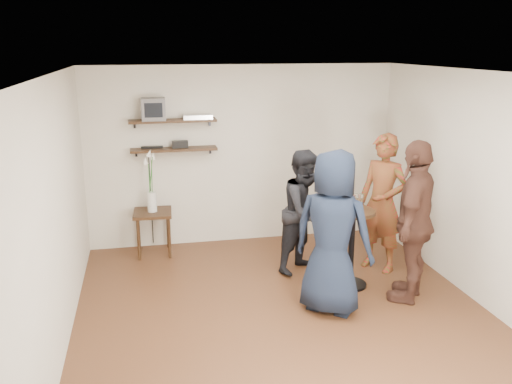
# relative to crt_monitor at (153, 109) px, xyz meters

# --- Properties ---
(room) EXTENTS (4.58, 5.08, 2.68)m
(room) POSITION_rel_crt_monitor_xyz_m (1.26, -2.38, -0.72)
(room) COLOR #4B2E18
(room) RESTS_ON ground
(shelf_upper) EXTENTS (1.20, 0.25, 0.04)m
(shelf_upper) POSITION_rel_crt_monitor_xyz_m (0.26, 0.00, -0.17)
(shelf_upper) COLOR black
(shelf_upper) RESTS_ON room
(shelf_lower) EXTENTS (1.20, 0.25, 0.04)m
(shelf_lower) POSITION_rel_crt_monitor_xyz_m (0.26, 0.00, -0.57)
(shelf_lower) COLOR black
(shelf_lower) RESTS_ON room
(crt_monitor) EXTENTS (0.32, 0.30, 0.30)m
(crt_monitor) POSITION_rel_crt_monitor_xyz_m (0.00, 0.00, 0.00)
(crt_monitor) COLOR #59595B
(crt_monitor) RESTS_ON shelf_upper
(dvd_deck) EXTENTS (0.40, 0.24, 0.06)m
(dvd_deck) POSITION_rel_crt_monitor_xyz_m (0.60, 0.00, -0.12)
(dvd_deck) COLOR silver
(dvd_deck) RESTS_ON shelf_upper
(radio) EXTENTS (0.22, 0.10, 0.10)m
(radio) POSITION_rel_crt_monitor_xyz_m (0.34, 0.00, -0.50)
(radio) COLOR black
(radio) RESTS_ON shelf_lower
(power_strip) EXTENTS (0.30, 0.05, 0.03)m
(power_strip) POSITION_rel_crt_monitor_xyz_m (-0.04, 0.05, -0.54)
(power_strip) COLOR black
(power_strip) RESTS_ON shelf_lower
(side_table) EXTENTS (0.55, 0.55, 0.62)m
(side_table) POSITION_rel_crt_monitor_xyz_m (-0.08, -0.20, -1.50)
(side_table) COLOR black
(side_table) RESTS_ON room
(vase_lilies) EXTENTS (0.19, 0.19, 0.90)m
(vase_lilies) POSITION_rel_crt_monitor_xyz_m (-0.08, -0.21, -1.11)
(vase_lilies) COLOR silver
(vase_lilies) RESTS_ON side_table
(drinks_table) EXTENTS (0.53, 0.53, 0.97)m
(drinks_table) POSITION_rel_crt_monitor_xyz_m (2.24, -1.77, -1.39)
(drinks_table) COLOR black
(drinks_table) RESTS_ON room
(wine_glass_fl) EXTENTS (0.07, 0.07, 0.22)m
(wine_glass_fl) POSITION_rel_crt_monitor_xyz_m (2.17, -1.79, -0.90)
(wine_glass_fl) COLOR silver
(wine_glass_fl) RESTS_ON drinks_table
(wine_glass_fr) EXTENTS (0.06, 0.06, 0.19)m
(wine_glass_fr) POSITION_rel_crt_monitor_xyz_m (2.32, -1.79, -0.91)
(wine_glass_fr) COLOR silver
(wine_glass_fr) RESTS_ON drinks_table
(wine_glass_bl) EXTENTS (0.07, 0.07, 0.22)m
(wine_glass_bl) POSITION_rel_crt_monitor_xyz_m (2.21, -1.71, -0.90)
(wine_glass_bl) COLOR silver
(wine_glass_bl) RESTS_ON drinks_table
(wine_glass_br) EXTENTS (0.06, 0.06, 0.19)m
(wine_glass_br) POSITION_rel_crt_monitor_xyz_m (2.27, -1.77, -0.91)
(wine_glass_br) COLOR silver
(wine_glass_br) RESTS_ON drinks_table
(person_plaid) EXTENTS (0.74, 0.78, 1.80)m
(person_plaid) POSITION_rel_crt_monitor_xyz_m (2.81, -1.34, -1.12)
(person_plaid) COLOR #A3121A
(person_plaid) RESTS_ON room
(person_dark) EXTENTS (0.99, 0.94, 1.60)m
(person_dark) POSITION_rel_crt_monitor_xyz_m (1.83, -1.18, -1.22)
(person_dark) COLOR black
(person_dark) RESTS_ON room
(person_navy) EXTENTS (1.05, 1.01, 1.82)m
(person_navy) POSITION_rel_crt_monitor_xyz_m (1.79, -2.32, -1.11)
(person_navy) COLOR black
(person_navy) RESTS_ON room
(person_brown) EXTENTS (1.05, 1.14, 1.87)m
(person_brown) POSITION_rel_crt_monitor_xyz_m (2.79, -2.22, -1.08)
(person_brown) COLOR #47281E
(person_brown) RESTS_ON room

